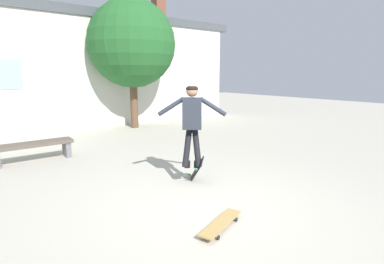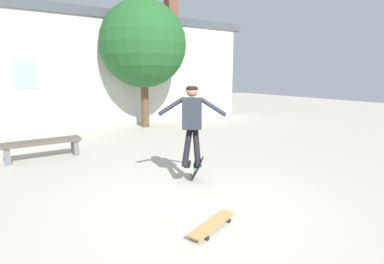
% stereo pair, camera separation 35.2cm
% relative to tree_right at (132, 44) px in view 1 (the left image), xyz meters
% --- Properties ---
extents(ground_plane, '(40.00, 40.00, 0.00)m').
position_rel_tree_right_xyz_m(ground_plane, '(-2.38, -6.77, -3.04)').
color(ground_plane, '#B2AD9E').
extents(building_backdrop, '(15.52, 0.52, 5.26)m').
position_rel_tree_right_xyz_m(building_backdrop, '(-2.35, 0.92, -0.83)').
color(building_backdrop, beige).
rests_on(building_backdrop, ground_plane).
extents(tree_right, '(3.12, 3.12, 4.61)m').
position_rel_tree_right_xyz_m(tree_right, '(0.00, 0.00, 0.00)').
color(tree_right, brown).
rests_on(tree_right, ground_plane).
extents(park_bench, '(1.71, 0.46, 0.45)m').
position_rel_tree_right_xyz_m(park_bench, '(-3.93, -2.57, -2.71)').
color(park_bench, brown).
rests_on(park_bench, ground_plane).
extents(skater, '(1.01, 0.85, 1.50)m').
position_rel_tree_right_xyz_m(skater, '(-1.89, -5.87, -1.83)').
color(skater, '#282D38').
extents(skateboard_flipping, '(0.30, 0.69, 0.77)m').
position_rel_tree_right_xyz_m(skateboard_flipping, '(-1.82, -5.87, -2.88)').
color(skateboard_flipping, black).
extents(skateboard_resting, '(0.89, 0.48, 0.08)m').
position_rel_tree_right_xyz_m(skateboard_resting, '(-2.64, -7.44, -2.97)').
color(skateboard_resting, '#AD894C').
rests_on(skateboard_resting, ground_plane).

